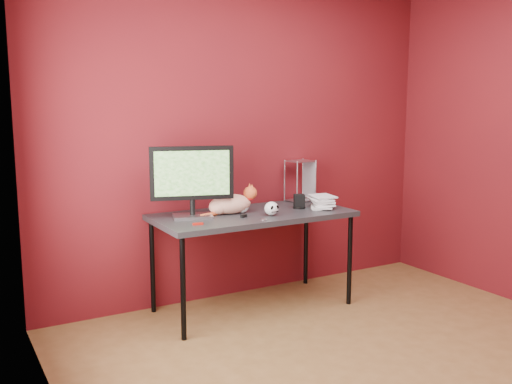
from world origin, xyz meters
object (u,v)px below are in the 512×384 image
desk (253,219)px  speaker (299,202)px  monitor (192,178)px  book_stack (312,138)px  cat (231,204)px  skull_mug (272,208)px

desk → speaker: speaker is taller
desk → monitor: size_ratio=2.57×
desk → book_stack: bearing=-5.5°
cat → book_stack: 0.82m
cat → book_stack: (0.66, -0.10, 0.47)m
skull_mug → speaker: bearing=21.8°
monitor → cat: 0.38m
monitor → cat: monitor is taller
skull_mug → speaker: size_ratio=0.95×
desk → monitor: (-0.47, 0.05, 0.34)m
book_stack → desk: bearing=174.5°
desk → book_stack: 0.78m
monitor → speaker: (0.88, -0.07, -0.24)m
cat → book_stack: size_ratio=0.43×
skull_mug → desk: bearing=112.7°
desk → book_stack: size_ratio=1.37×
monitor → skull_mug: bearing=-4.5°
desk → monitor: 0.58m
monitor → speaker: size_ratio=5.24×
skull_mug → book_stack: book_stack is taller
speaker → book_stack: bearing=4.4°
monitor → book_stack: (0.97, -0.10, 0.26)m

